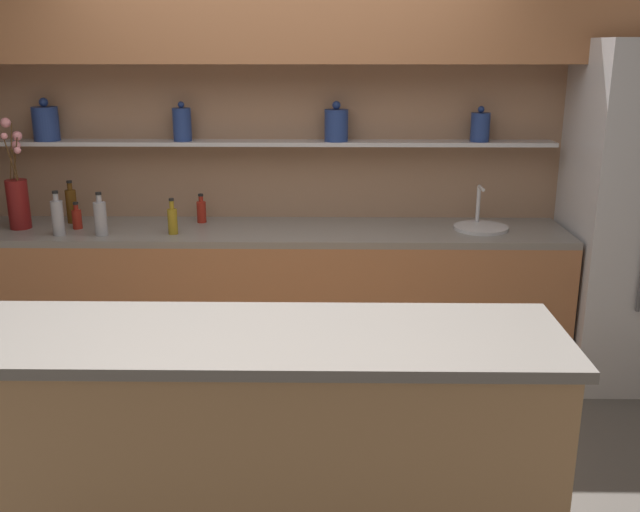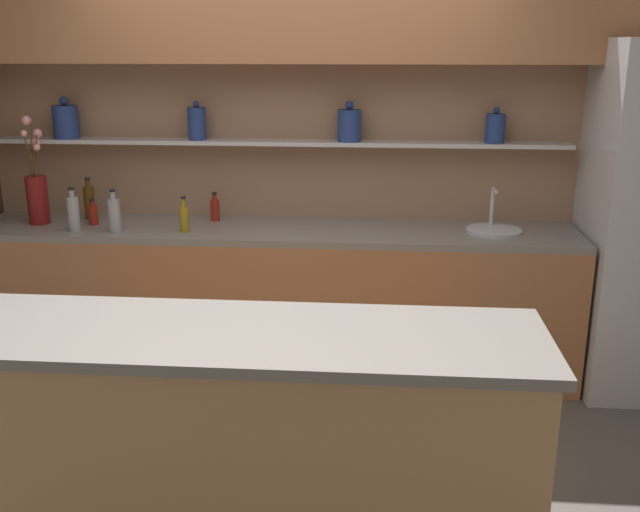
% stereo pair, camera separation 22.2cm
% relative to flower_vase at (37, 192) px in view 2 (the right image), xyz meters
% --- Properties ---
extents(ground_plane, '(12.00, 12.00, 0.00)m').
position_rel_flower_vase_xyz_m(ground_plane, '(1.59, -1.24, -1.12)').
color(ground_plane, '#4C4742').
extents(back_wall_unit, '(5.20, 0.44, 2.60)m').
position_rel_flower_vase_xyz_m(back_wall_unit, '(1.59, 0.29, 0.43)').
color(back_wall_unit, '#937056').
rests_on(back_wall_unit, ground_plane).
extents(back_counter_unit, '(3.67, 0.62, 0.92)m').
position_rel_flower_vase_xyz_m(back_counter_unit, '(1.45, 0.00, -0.66)').
color(back_counter_unit, '#99603D').
rests_on(back_counter_unit, ground_plane).
extents(island_counter, '(2.21, 0.61, 1.02)m').
position_rel_flower_vase_xyz_m(island_counter, '(1.59, -1.86, -0.61)').
color(island_counter, tan).
rests_on(island_counter, ground_plane).
extents(flower_vase, '(0.13, 0.18, 0.66)m').
position_rel_flower_vase_xyz_m(flower_vase, '(0.00, 0.00, 0.00)').
color(flower_vase, maroon).
rests_on(flower_vase, back_counter_unit).
extents(sink_fixture, '(0.32, 0.32, 0.25)m').
position_rel_flower_vase_xyz_m(sink_fixture, '(2.78, 0.01, -0.18)').
color(sink_fixture, '#B7B7BC').
rests_on(sink_fixture, back_counter_unit).
extents(bottle_sauce_0, '(0.06, 0.06, 0.16)m').
position_rel_flower_vase_xyz_m(bottle_sauce_0, '(0.35, -0.01, -0.13)').
color(bottle_sauce_0, maroon).
rests_on(bottle_sauce_0, back_counter_unit).
extents(bottle_spirit_1, '(0.07, 0.07, 0.27)m').
position_rel_flower_vase_xyz_m(bottle_spirit_1, '(0.27, 0.14, -0.09)').
color(bottle_spirit_1, '#4C2D0C').
rests_on(bottle_spirit_1, back_counter_unit).
extents(bottle_spirit_2, '(0.07, 0.07, 0.25)m').
position_rel_flower_vase_xyz_m(bottle_spirit_2, '(0.54, -0.16, -0.10)').
color(bottle_spirit_2, gray).
rests_on(bottle_spirit_2, back_counter_unit).
extents(bottle_oil_3, '(0.06, 0.06, 0.21)m').
position_rel_flower_vase_xyz_m(bottle_oil_3, '(0.95, -0.13, -0.12)').
color(bottle_oil_3, olive).
rests_on(bottle_oil_3, back_counter_unit).
extents(bottle_spirit_4, '(0.07, 0.07, 0.26)m').
position_rel_flower_vase_xyz_m(bottle_spirit_4, '(0.29, -0.16, -0.09)').
color(bottle_spirit_4, gray).
rests_on(bottle_spirit_4, back_counter_unit).
extents(bottle_sauce_5, '(0.06, 0.06, 0.18)m').
position_rel_flower_vase_xyz_m(bottle_sauce_5, '(1.07, 0.16, -0.13)').
color(bottle_sauce_5, maroon).
rests_on(bottle_sauce_5, back_counter_unit).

